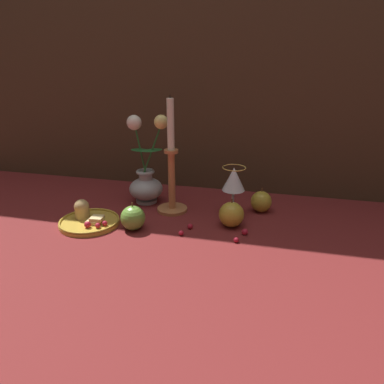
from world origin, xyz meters
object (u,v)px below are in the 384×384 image
object	(u,v)px
vase	(146,178)
wine_glass	(234,181)
candlestick	(172,175)
apple_near_glass	(133,218)
apple_at_table_edge	(261,202)
apple_beside_vase	(231,215)
plate_with_pastries	(88,219)

from	to	relation	value
vase	wine_glass	distance (m)	0.31
candlestick	apple_near_glass	xyz separation A→B (m)	(-0.07, -0.16, -0.09)
apple_near_glass	apple_at_table_edge	xyz separation A→B (m)	(0.35, 0.22, -0.00)
candlestick	apple_beside_vase	xyz separation A→B (m)	(0.20, -0.07, -0.09)
candlestick	apple_beside_vase	size ratio (longest dim) A/B	4.24
wine_glass	candlestick	size ratio (longest dim) A/B	0.43
plate_with_pastries	candlestick	xyz separation A→B (m)	(0.22, 0.16, 0.11)
apple_beside_vase	vase	bearing A→B (deg)	158.29
vase	candlestick	xyz separation A→B (m)	(0.11, -0.05, 0.04)
candlestick	apple_beside_vase	distance (m)	0.23
candlestick	apple_at_table_edge	bearing A→B (deg)	12.66
vase	candlestick	size ratio (longest dim) A/B	0.82
vase	wine_glass	bearing A→B (deg)	-7.05
apple_near_glass	apple_at_table_edge	distance (m)	0.42
apple_beside_vase	candlestick	bearing A→B (deg)	160.56
wine_glass	apple_at_table_edge	distance (m)	0.13
candlestick	plate_with_pastries	bearing A→B (deg)	-144.56
apple_at_table_edge	apple_beside_vase	bearing A→B (deg)	-120.06
apple_beside_vase	apple_at_table_edge	bearing A→B (deg)	59.94
vase	candlestick	bearing A→B (deg)	-25.85
wine_glass	plate_with_pastries	bearing A→B (deg)	-157.70
plate_with_pastries	wine_glass	size ratio (longest dim) A/B	1.14
plate_with_pastries	wine_glass	distance (m)	0.46
wine_glass	apple_near_glass	world-z (taller)	wine_glass
apple_near_glass	wine_glass	bearing A→B (deg)	32.69
vase	plate_with_pastries	xyz separation A→B (m)	(-0.11, -0.21, -0.07)
wine_glass	apple_near_glass	size ratio (longest dim) A/B	1.89
plate_with_pastries	apple_beside_vase	distance (m)	0.43
plate_with_pastries	apple_at_table_edge	bearing A→B (deg)	23.63
wine_glass	apple_beside_vase	xyz separation A→B (m)	(0.01, -0.09, -0.08)
vase	apple_near_glass	bearing A→B (deg)	-80.62
vase	apple_beside_vase	world-z (taller)	vase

